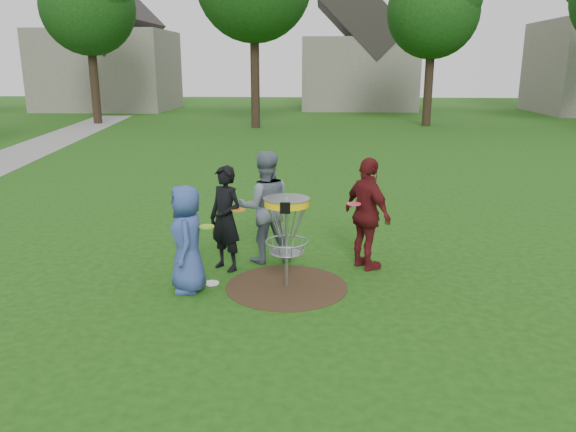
# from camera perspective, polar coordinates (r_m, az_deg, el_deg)

# --- Properties ---
(ground) EXTENTS (100.00, 100.00, 0.00)m
(ground) POSITION_cam_1_polar(r_m,az_deg,el_deg) (8.34, -0.13, -7.19)
(ground) COLOR #19470F
(ground) RESTS_ON ground
(dirt_patch) EXTENTS (1.80, 1.80, 0.01)m
(dirt_patch) POSITION_cam_1_polar(r_m,az_deg,el_deg) (8.34, -0.13, -7.16)
(dirt_patch) COLOR #47331E
(dirt_patch) RESTS_ON ground
(player_blue) EXTENTS (0.64, 0.85, 1.55)m
(player_blue) POSITION_cam_1_polar(r_m,az_deg,el_deg) (8.09, -10.21, -2.31)
(player_blue) COLOR #374D97
(player_blue) RESTS_ON ground
(player_black) EXTENTS (0.73, 0.68, 1.67)m
(player_black) POSITION_cam_1_polar(r_m,az_deg,el_deg) (8.84, -6.36, -0.26)
(player_black) COLOR black
(player_black) RESTS_ON ground
(player_grey) EXTENTS (1.03, 0.89, 1.84)m
(player_grey) POSITION_cam_1_polar(r_m,az_deg,el_deg) (9.16, -2.37, 0.93)
(player_grey) COLOR slate
(player_grey) RESTS_ON ground
(player_maroon) EXTENTS (0.95, 1.12, 1.79)m
(player_maroon) POSITION_cam_1_polar(r_m,az_deg,el_deg) (8.90, 8.07, 0.19)
(player_maroon) COLOR maroon
(player_maroon) RESTS_ON ground
(disc_on_grass) EXTENTS (0.22, 0.22, 0.02)m
(disc_on_grass) POSITION_cam_1_polar(r_m,az_deg,el_deg) (8.52, -7.76, -6.77)
(disc_on_grass) COLOR white
(disc_on_grass) RESTS_ON ground
(disc_golf_basket) EXTENTS (0.66, 0.67, 1.38)m
(disc_golf_basket) POSITION_cam_1_polar(r_m,az_deg,el_deg) (8.01, -0.13, -0.43)
(disc_golf_basket) COLOR #9EA0A5
(disc_golf_basket) RESTS_ON ground
(held_discs) EXTENTS (2.34, 1.26, 0.19)m
(held_discs) POSITION_cam_1_polar(r_m,az_deg,el_deg) (8.50, -2.02, 0.70)
(held_discs) COLOR #8ED717
(held_discs) RESTS_ON ground
(house_row) EXTENTS (44.50, 10.65, 11.62)m
(house_row) POSITION_cam_1_polar(r_m,az_deg,el_deg) (41.00, 9.96, 16.27)
(house_row) COLOR gray
(house_row) RESTS_ON ground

